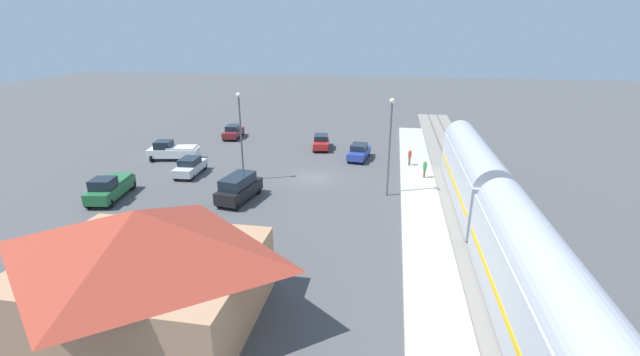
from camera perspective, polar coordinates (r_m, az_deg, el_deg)
name	(u,v)px	position (r m, az deg, el deg)	size (l,w,h in m)	color
ground_plane	(313,178)	(40.40, -0.95, 0.02)	(200.00, 200.00, 0.00)	#4C4C4F
railway_track	(462,186)	(40.28, 19.01, -1.00)	(4.80, 70.00, 0.30)	gray
platform	(418,182)	(39.79, 13.34, -0.60)	(3.20, 46.00, 0.30)	#B7B2A8
passenger_train	(495,210)	(28.40, 22.97, -4.06)	(2.93, 33.69, 4.98)	#ADB2BC
station_building	(143,264)	(21.72, -23.23, -10.88)	(11.27, 8.89, 5.85)	tan
pedestrian_on_platform	(410,156)	(43.97, 12.26, 2.95)	(0.36, 0.36, 1.71)	brown
pedestrian_waiting_far	(425,168)	(40.50, 14.24, 1.37)	(0.36, 0.36, 1.71)	brown
pickup_green	(110,188)	(39.25, -26.99, -1.18)	(2.84, 5.65, 2.14)	#236638
sedan_red	(321,142)	(50.42, 0.15, 5.03)	(2.50, 4.73, 1.74)	red
sedan_silver	(190,166)	(42.99, -17.47, 1.55)	(2.09, 4.60, 1.74)	silver
sedan_maroon	(233,132)	(56.85, -11.86, 6.28)	(2.23, 4.65, 1.74)	maroon
suv_black	(239,188)	(35.30, -11.13, -1.30)	(2.71, 5.15, 2.22)	black
sedan_blue	(359,152)	(46.33, 5.39, 3.64)	(2.37, 4.69, 1.74)	#283D9E
pickup_white	(173,151)	(48.76, -19.66, 3.56)	(5.66, 3.22, 2.14)	white
light_pole_near_platform	(390,137)	(35.01, 9.65, 5.64)	(0.44, 0.44, 8.43)	#515156
light_pole_lot_center	(240,127)	(39.12, -10.91, 6.93)	(0.44, 0.44, 8.33)	#515156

